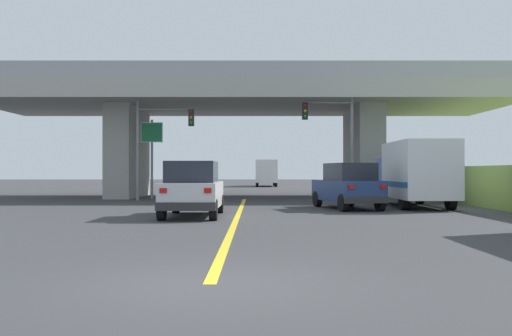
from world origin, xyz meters
TOP-DOWN VIEW (x-y plane):
  - ground at (0.00, 28.51)m, footprint 160.00×160.00m
  - overpass_bridge at (0.00, 28.51)m, footprint 32.92×10.94m
  - lane_divider_stripe at (0.00, 12.83)m, footprint 0.20×25.66m
  - suv_lead at (-1.63, 12.53)m, footprint 2.01×4.62m
  - suv_crossing at (4.74, 16.85)m, footprint 2.75×4.83m
  - box_truck at (8.03, 18.06)m, footprint 2.33×6.87m
  - traffic_signal_nearside at (5.19, 23.86)m, footprint 2.89×0.36m
  - traffic_signal_farside at (-5.01, 24.28)m, footprint 3.31×0.36m
  - highway_sign at (-5.58, 25.95)m, footprint 1.32×0.17m
  - semi_truck_distant at (1.80, 54.93)m, footprint 2.33×6.99m

SIDE VIEW (x-z plane):
  - ground at x=0.00m, z-range 0.00..0.00m
  - lane_divider_stripe at x=0.00m, z-range 0.00..0.01m
  - suv_crossing at x=4.74m, z-range 0.00..2.02m
  - suv_lead at x=-1.63m, z-range 0.00..2.02m
  - semi_truck_distant at x=1.80m, z-range 0.10..2.99m
  - box_truck at x=8.03m, z-range 0.09..3.09m
  - highway_sign at x=-5.58m, z-range 1.05..5.81m
  - traffic_signal_farside at x=-5.01m, z-range 0.83..6.65m
  - traffic_signal_nearside at x=5.19m, z-range 0.83..7.01m
  - overpass_bridge at x=0.00m, z-range 1.69..9.47m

